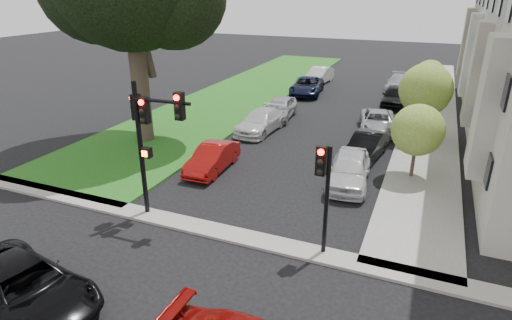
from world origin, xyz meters
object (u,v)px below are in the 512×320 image
at_px(car_parked_3, 395,96).
at_px(car_parked_2, 378,122).
at_px(traffic_signal_secondary, 324,181).
at_px(car_parked_8, 307,86).
at_px(small_tree_c, 429,76).
at_px(car_cross_near, 23,287).
at_px(car_parked_1, 366,146).
at_px(car_parked_0, 349,169).
at_px(car_parked_7, 280,108).
at_px(traffic_signal_main, 148,127).
at_px(car_parked_9, 319,76).
at_px(small_tree_a, 418,130).
at_px(car_parked_4, 398,83).
at_px(small_tree_b, 426,90).
at_px(car_parked_6, 261,121).
at_px(car_parked_5, 212,158).

bearing_deg(car_parked_3, car_parked_2, -93.17).
bearing_deg(traffic_signal_secondary, car_parked_8, 107.46).
distance_m(small_tree_c, car_cross_near, 31.12).
distance_m(traffic_signal_secondary, car_parked_1, 10.24).
height_order(car_cross_near, car_parked_0, car_parked_0).
relative_size(car_parked_0, car_parked_3, 0.98).
height_order(car_parked_0, car_parked_7, car_parked_0).
distance_m(traffic_signal_main, car_parked_0, 9.68).
bearing_deg(car_parked_1, car_parked_9, 120.24).
distance_m(small_tree_a, car_parked_2, 7.59).
distance_m(car_parked_1, car_parked_4, 18.12).
relative_size(small_tree_b, car_parked_4, 0.98).
relative_size(car_cross_near, car_parked_8, 0.98).
bearing_deg(traffic_signal_secondary, car_parked_7, 114.52).
relative_size(traffic_signal_main, car_parked_2, 1.17).
bearing_deg(car_parked_8, car_parked_9, 85.33).
distance_m(car_parked_6, car_parked_8, 11.34).
xyz_separation_m(car_parked_6, car_parked_7, (0.12, 3.41, 0.07)).
bearing_deg(traffic_signal_main, car_parked_2, 65.25).
relative_size(car_parked_0, car_parked_8, 0.86).
height_order(car_parked_2, car_parked_4, car_parked_4).
bearing_deg(car_parked_3, car_parked_4, 92.54).
bearing_deg(small_tree_c, small_tree_b, -90.00).
relative_size(small_tree_c, car_parked_7, 0.79).
relative_size(car_parked_0, car_parked_1, 1.07).
bearing_deg(small_tree_b, car_parked_3, 106.54).
bearing_deg(car_parked_1, traffic_signal_secondary, -82.27).
bearing_deg(car_parked_9, car_parked_6, -84.30).
bearing_deg(traffic_signal_secondary, car_parked_1, 89.99).
xyz_separation_m(car_cross_near, car_parked_0, (7.14, 12.31, 0.05)).
distance_m(traffic_signal_main, car_cross_near, 6.92).
xyz_separation_m(car_parked_0, car_parked_8, (-7.16, 17.17, -0.04)).
bearing_deg(car_parked_9, car_parked_5, -84.52).
distance_m(car_parked_4, car_parked_9, 7.52).
bearing_deg(car_parked_7, car_parked_1, -42.84).
height_order(car_parked_0, car_parked_5, car_parked_0).
relative_size(car_parked_6, car_parked_7, 1.07).
distance_m(traffic_signal_main, car_parked_9, 28.42).
bearing_deg(car_parked_0, car_parked_2, 83.63).
bearing_deg(car_parked_0, traffic_signal_secondary, -93.80).
relative_size(small_tree_b, car_parked_3, 1.01).
xyz_separation_m(car_parked_4, car_parked_9, (-7.52, 0.16, 0.08)).
distance_m(car_parked_3, car_parked_5, 18.62).
distance_m(car_parked_4, car_parked_5, 24.01).
relative_size(car_parked_3, car_parked_8, 0.87).
distance_m(small_tree_a, car_parked_5, 10.25).
height_order(small_tree_c, car_parked_5, small_tree_c).
bearing_deg(car_parked_6, car_parked_5, -85.55).
bearing_deg(car_parked_1, car_parked_0, -85.27).
distance_m(small_tree_c, car_parked_8, 10.05).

